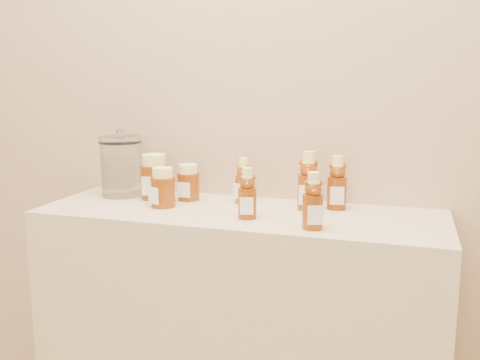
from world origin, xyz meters
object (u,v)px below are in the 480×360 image
(honey_jar_left, at_px, (154,177))
(glass_canister, at_px, (121,163))
(bear_bottle_back_left, at_px, (244,177))
(bear_bottle_front_left, at_px, (247,190))
(display_table, at_px, (239,351))

(honey_jar_left, height_order, glass_canister, glass_canister)
(honey_jar_left, bearing_deg, bear_bottle_back_left, -3.05)
(bear_bottle_back_left, height_order, bear_bottle_front_left, same)
(bear_bottle_back_left, relative_size, bear_bottle_front_left, 1.00)
(bear_bottle_back_left, relative_size, glass_canister, 0.75)
(glass_canister, bearing_deg, display_table, -11.46)
(display_table, bearing_deg, honey_jar_left, 165.70)
(display_table, distance_m, glass_canister, 0.72)
(display_table, distance_m, bear_bottle_back_left, 0.54)
(honey_jar_left, relative_size, glass_canister, 0.67)
(display_table, distance_m, honey_jar_left, 0.61)
(bear_bottle_front_left, bearing_deg, bear_bottle_back_left, 97.00)
(bear_bottle_back_left, height_order, honey_jar_left, bear_bottle_back_left)
(bear_bottle_front_left, bearing_deg, glass_canister, 148.61)
(display_table, height_order, glass_canister, glass_canister)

